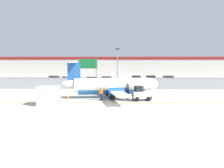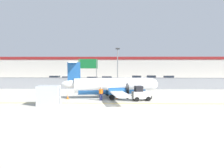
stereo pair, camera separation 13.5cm
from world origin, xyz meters
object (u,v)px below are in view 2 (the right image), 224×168
(parked_car_1, at_px, (67,80))
(apron_light_pole, at_px, (118,66))
(highway_sign, at_px, (88,66))
(traffic_cone_near_left, at_px, (117,96))
(cargo_container, at_px, (49,95))
(traffic_cone_near_right, at_px, (68,97))
(ground_crew_worker, at_px, (101,93))
(baggage_tug, at_px, (141,94))
(parked_car_2, at_px, (93,80))
(commuter_airplane, at_px, (113,86))
(parked_car_4, at_px, (136,79))
(parked_car_5, at_px, (152,79))
(parked_car_0, at_px, (55,79))
(parked_car_3, at_px, (107,80))
(parked_car_6, at_px, (169,79))

(parked_car_1, bearing_deg, apron_light_pole, 127.77)
(highway_sign, bearing_deg, traffic_cone_near_left, -68.51)
(cargo_container, xyz_separation_m, traffic_cone_near_right, (1.18, 4.65, -0.79))
(ground_crew_worker, relative_size, cargo_container, 0.68)
(baggage_tug, relative_size, apron_light_pole, 0.35)
(ground_crew_worker, relative_size, parked_car_2, 0.40)
(commuter_airplane, height_order, ground_crew_worker, commuter_airplane)
(parked_car_1, relative_size, parked_car_4, 1.00)
(parked_car_5, relative_size, highway_sign, 0.79)
(baggage_tug, height_order, parked_car_0, baggage_tug)
(traffic_cone_near_left, xyz_separation_m, apron_light_pole, (0.03, 9.42, 3.99))
(traffic_cone_near_right, height_order, parked_car_0, parked_car_0)
(parked_car_1, bearing_deg, highway_sign, 121.15)
(parked_car_2, xyz_separation_m, parked_car_3, (3.15, 1.77, 0.00))
(highway_sign, bearing_deg, commuter_airplane, -68.75)
(parked_car_0, xyz_separation_m, highway_sign, (9.39, -11.88, 3.24))
(traffic_cone_near_right, distance_m, parked_car_4, 29.96)
(ground_crew_worker, distance_m, parked_car_1, 26.86)
(commuter_airplane, bearing_deg, traffic_cone_near_left, -75.96)
(traffic_cone_near_right, xyz_separation_m, apron_light_pole, (6.51, 9.94, 3.99))
(parked_car_5, xyz_separation_m, apron_light_pole, (-8.22, -18.95, 3.41))
(ground_crew_worker, xyz_separation_m, apron_light_pole, (2.02, 11.03, 3.35))
(parked_car_5, xyz_separation_m, parked_car_6, (4.08, -0.98, 0.00))
(parked_car_0, distance_m, parked_car_3, 12.75)
(parked_car_4, bearing_deg, parked_car_6, -177.58)
(parked_car_1, bearing_deg, cargo_container, 95.99)
(ground_crew_worker, bearing_deg, traffic_cone_near_left, -68.40)
(parked_car_1, relative_size, parked_car_5, 0.98)
(ground_crew_worker, xyz_separation_m, parked_car_0, (-12.99, 27.71, -0.06))
(parked_car_0, height_order, parked_car_1, same)
(ground_crew_worker, height_order, parked_car_0, same)
(baggage_tug, bearing_deg, traffic_cone_near_left, 139.16)
(ground_crew_worker, relative_size, parked_car_3, 0.39)
(traffic_cone_near_right, xyz_separation_m, parked_car_3, (4.05, 24.42, 0.58))
(parked_car_2, bearing_deg, parked_car_0, 158.64)
(parked_car_1, relative_size, parked_car_2, 1.00)
(apron_light_pole, bearing_deg, parked_car_3, 99.63)
(parked_car_5, xyz_separation_m, highway_sign, (-13.85, -14.14, 3.24))
(traffic_cone_near_left, height_order, parked_car_3, parked_car_3)
(parked_car_3, xyz_separation_m, highway_sign, (-3.17, -9.68, 3.24))
(highway_sign, bearing_deg, baggage_tug, -61.32)
(ground_crew_worker, bearing_deg, baggage_tug, -107.14)
(parked_car_1, distance_m, parked_car_4, 16.46)
(parked_car_3, distance_m, parked_car_6, 15.16)
(parked_car_2, relative_size, apron_light_pole, 0.58)
(parked_car_5, height_order, parked_car_6, same)
(apron_light_pole, xyz_separation_m, highway_sign, (-5.63, 4.80, -0.16))
(parked_car_1, relative_size, parked_car_3, 0.99)
(cargo_container, bearing_deg, commuter_airplane, 37.44)
(parked_car_2, distance_m, parked_car_6, 18.66)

